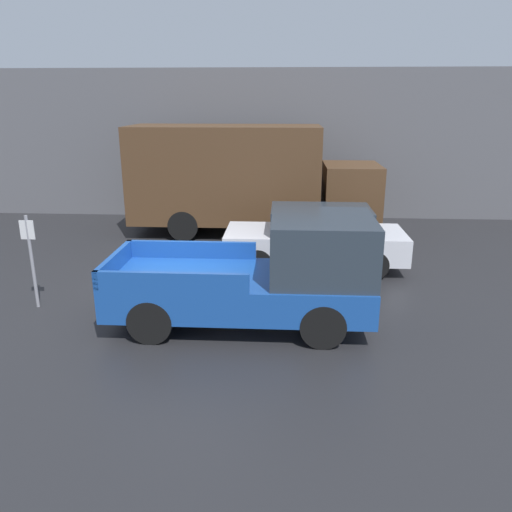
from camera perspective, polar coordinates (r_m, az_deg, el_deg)
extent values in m
plane|color=#232326|center=(11.16, -8.34, -5.28)|extent=(60.00, 60.00, 0.00)
cube|color=#56565B|center=(18.86, -3.44, 12.58)|extent=(28.00, 0.15, 5.34)
cube|color=#194799|center=(9.83, -1.82, -3.89)|extent=(5.05, 2.09, 0.66)
cube|color=#28333D|center=(9.53, 7.55, 1.01)|extent=(1.92, 1.97, 1.15)
cube|color=#194799|center=(10.75, -7.41, 0.74)|extent=(2.78, 0.10, 0.36)
cube|color=#194799|center=(8.90, -9.74, -2.97)|extent=(2.78, 0.10, 0.36)
cube|color=#194799|center=(10.18, -15.86, -0.78)|extent=(0.10, 2.09, 0.36)
cylinder|color=black|center=(10.79, 6.97, -3.66)|extent=(0.83, 0.26, 0.83)
cylinder|color=black|center=(9.08, 7.65, -7.90)|extent=(0.83, 0.26, 0.83)
cylinder|color=black|center=(11.03, -9.51, -3.29)|extent=(0.83, 0.26, 0.83)
cylinder|color=black|center=(9.37, -11.98, -7.31)|extent=(0.83, 0.26, 0.83)
cube|color=silver|center=(13.21, 6.68, 1.43)|extent=(4.65, 1.83, 0.69)
cube|color=#28333D|center=(13.06, 7.40, 4.17)|extent=(2.56, 1.61, 0.61)
cylinder|color=black|center=(14.23, 12.27, 1.09)|extent=(0.72, 0.22, 0.72)
cylinder|color=black|center=(12.69, 13.34, -1.00)|extent=(0.72, 0.22, 0.72)
cylinder|color=black|center=(14.07, 0.60, 1.31)|extent=(0.72, 0.22, 0.72)
cylinder|color=black|center=(12.51, 0.23, -0.78)|extent=(0.72, 0.22, 0.72)
cube|color=#4C331E|center=(16.53, 10.77, 7.07)|extent=(1.75, 2.22, 1.85)
cube|color=#4C331E|center=(16.41, -3.53, 9.37)|extent=(6.06, 2.34, 3.04)
cylinder|color=black|center=(17.68, 9.17, 4.84)|extent=(0.95, 0.30, 0.95)
cylinder|color=black|center=(15.67, 9.88, 3.18)|extent=(0.95, 0.30, 0.95)
cylinder|color=black|center=(17.87, -7.00, 5.07)|extent=(0.95, 0.30, 0.95)
cylinder|color=black|center=(15.89, -8.30, 3.45)|extent=(0.95, 0.30, 0.95)
cylinder|color=gray|center=(11.49, -24.21, -0.66)|extent=(0.07, 0.07, 2.02)
cube|color=silver|center=(11.29, -24.70, 2.73)|extent=(0.30, 0.02, 0.40)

